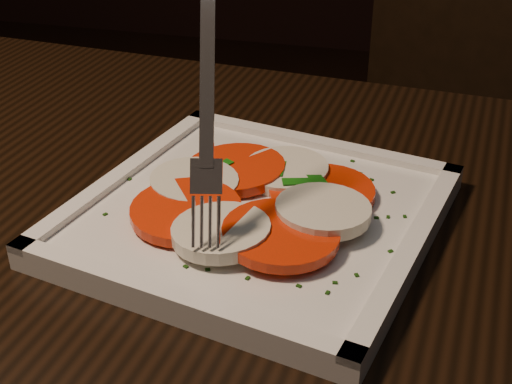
# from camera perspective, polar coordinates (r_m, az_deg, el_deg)

# --- Properties ---
(chair) EXTENTS (0.54, 0.54, 0.93)m
(chair) POSITION_cam_1_polar(r_m,az_deg,el_deg) (1.30, 15.36, 5.37)
(chair) COLOR black
(chair) RESTS_ON ground
(plate) EXTENTS (0.31, 0.31, 0.01)m
(plate) POSITION_cam_1_polar(r_m,az_deg,el_deg) (0.56, -0.00, -1.99)
(plate) COLOR silver
(plate) RESTS_ON table
(caprese_salad) EXTENTS (0.23, 0.20, 0.02)m
(caprese_salad) POSITION_cam_1_polar(r_m,az_deg,el_deg) (0.55, 0.00, -0.57)
(caprese_salad) COLOR red
(caprese_salad) RESTS_ON plate
(fork) EXTENTS (0.06, 0.10, 0.17)m
(fork) POSITION_cam_1_polar(r_m,az_deg,el_deg) (0.49, -3.81, 7.82)
(fork) COLOR white
(fork) RESTS_ON caprese_salad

